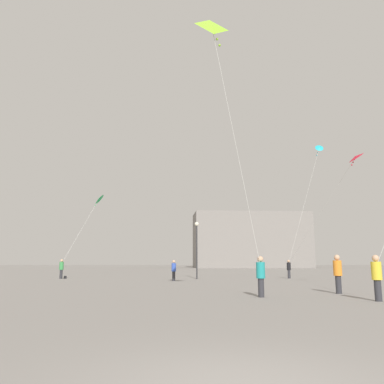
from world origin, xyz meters
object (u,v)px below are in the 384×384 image
Objects in this scene: person_in_blue at (174,270)px; kite_emerald_diamond at (99,199)px; person_in_black at (289,268)px; kite_crimson_diamond at (355,158)px; kite_lime_delta at (214,34)px; handbag_beside_flyer at (65,277)px; person_in_green at (61,268)px; person_in_orange at (338,272)px; person_in_teal at (261,275)px; building_left_hall at (251,240)px; kite_cyan_diamond at (319,151)px; lamppost_west at (197,240)px; person_in_yellow at (377,276)px.

kite_emerald_diamond is (-7.68, 8.66, 6.84)m from person_in_blue.
person_in_black is at bearing -35.87° from person_in_blue.
kite_crimson_diamond reaches higher than person_in_black.
handbag_beside_flyer is (-11.12, 21.77, -10.31)m from kite_lime_delta.
person_in_green is 8.26m from kite_emerald_diamond.
person_in_orange is at bearing -122.01° from person_in_black.
person_in_teal is at bearing -72.91° from person_in_orange.
building_left_hall is (4.90, 65.82, -2.54)m from kite_crimson_diamond.
kite_cyan_diamond reaches higher than lamppost_west.
person_in_blue is at bearing 95.15° from kite_lime_delta.
kite_emerald_diamond is 0.75× the size of kite_crimson_diamond.
kite_emerald_diamond is at bearing -122.29° from person_in_teal.
kite_crimson_diamond is at bearing -76.81° from person_in_blue.
building_left_hall reaches higher than kite_crimson_diamond.
person_in_teal is 0.35× the size of lamppost_west.
handbag_beside_flyer is at bearing 158.23° from kite_crimson_diamond.
kite_cyan_diamond is (5.37, 19.47, 10.63)m from person_in_yellow.
kite_emerald_diamond is 1.42× the size of lamppost_west.
person_in_orange is at bearing -174.28° from person_in_green.
kite_lime_delta is at bearing -59.07° from person_in_orange.
kite_cyan_diamond is at bearing -177.45° from person_in_teal.
person_in_orange is at bearing -69.32° from lamppost_west.
person_in_blue is 64.23m from building_left_hall.
person_in_green is at bearing -116.06° from building_left_hall.
kite_cyan_diamond is 14.04m from lamppost_west.
person_in_orange is 0.20× the size of kite_crimson_diamond.
kite_lime_delta reaches higher than person_in_green.
lamppost_west reaches higher than person_in_blue.
person_in_yellow reaches higher than person_in_blue.
kite_lime_delta is at bearing -101.76° from building_left_hall.
kite_lime_delta is 26.53m from handbag_beside_flyer.
person_in_orange is at bearing -91.47° from person_in_yellow.
person_in_orange is 16.87m from lamppost_west.
handbag_beside_flyer is (-1.90, -4.02, -7.60)m from kite_emerald_diamond.
person_in_orange is 0.07× the size of building_left_hall.
person_in_green is 10.92m from person_in_blue.
kite_cyan_diamond is (5.42, 15.84, 10.59)m from person_in_orange.
kite_cyan_diamond is 1.17× the size of kite_crimson_diamond.
building_left_hall is (16.35, 78.58, -4.13)m from kite_lime_delta.
person_in_teal is at bearing 53.00° from kite_lime_delta.
building_left_hall reaches higher than lamppost_west.
handbag_beside_flyer is at bearing -115.24° from kite_emerald_diamond.
person_in_yellow is 3.63m from person_in_orange.
person_in_teal is 10.18m from kite_lime_delta.
person_in_teal is 22.62m from kite_cyan_diamond.
kite_cyan_diamond reaches higher than handbag_beside_flyer.
building_left_hall reaches higher than person_in_teal.
building_left_hall is at bearing 85.74° from kite_crimson_diamond.
person_in_black is 0.33× the size of lamppost_west.
kite_crimson_diamond is 66.06m from building_left_hall.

